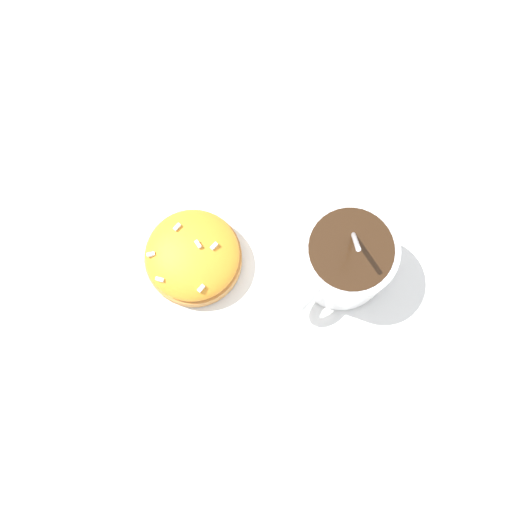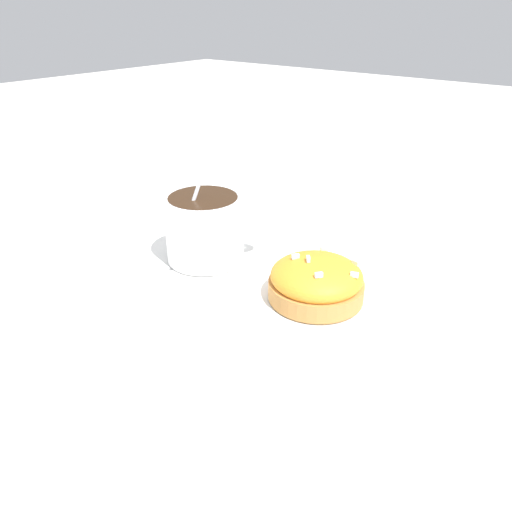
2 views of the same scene
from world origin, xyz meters
The scene contains 4 objects.
ground_plane centered at (0.00, 0.00, 0.00)m, with size 3.00×3.00×0.00m, color silver.
paper_napkin centered at (0.00, 0.00, 0.00)m, with size 0.31×0.32×0.00m.
coffee_cup centered at (0.07, 0.00, 0.04)m, with size 0.08×0.10×0.11m.
frosted_pastry centered at (-0.07, -0.01, 0.02)m, with size 0.09×0.09×0.04m.
Camera 1 is at (0.00, -0.13, 0.55)m, focal length 42.00 mm.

